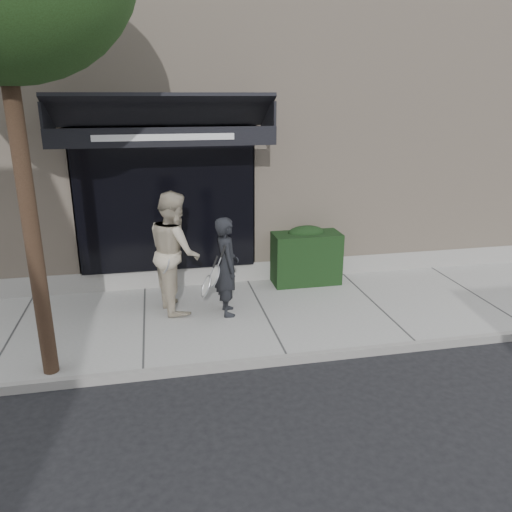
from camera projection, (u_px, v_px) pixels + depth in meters
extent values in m
plane|color=black|center=(264.00, 318.00, 8.53)|extent=(80.00, 80.00, 0.00)
cube|color=gray|center=(264.00, 315.00, 8.51)|extent=(20.00, 3.00, 0.12)
cube|color=gray|center=(287.00, 359.00, 7.06)|extent=(20.00, 0.10, 0.14)
cube|color=#C0AA92|center=(221.00, 132.00, 12.34)|extent=(14.00, 7.00, 5.50)
cube|color=gray|center=(246.00, 271.00, 10.04)|extent=(14.02, 0.42, 0.50)
cube|color=black|center=(166.00, 200.00, 9.13)|extent=(3.20, 0.30, 2.60)
cube|color=gray|center=(76.00, 202.00, 8.97)|extent=(0.08, 0.40, 2.60)
cube|color=gray|center=(251.00, 195.00, 9.58)|extent=(0.08, 0.40, 2.60)
cube|color=gray|center=(162.00, 124.00, 8.86)|extent=(3.36, 0.40, 0.12)
cube|color=black|center=(162.00, 110.00, 8.13)|extent=(3.60, 1.03, 0.55)
cube|color=black|center=(164.00, 137.00, 7.78)|extent=(3.60, 0.05, 0.30)
cube|color=white|center=(164.00, 137.00, 7.75)|extent=(2.20, 0.01, 0.10)
cube|color=black|center=(47.00, 116.00, 7.81)|extent=(0.04, 1.00, 0.45)
cube|color=black|center=(268.00, 114.00, 8.49)|extent=(0.04, 1.00, 0.45)
cube|color=black|center=(305.00, 257.00, 9.71)|extent=(1.30, 0.70, 1.00)
ellipsoid|color=black|center=(306.00, 233.00, 9.56)|extent=(0.71, 0.38, 0.27)
cylinder|color=black|center=(28.00, 204.00, 5.97)|extent=(0.20, 0.20, 4.80)
imported|color=black|center=(227.00, 266.00, 8.20)|extent=(0.41, 0.62, 1.66)
torus|color=silver|center=(214.00, 276.00, 7.86)|extent=(0.21, 0.33, 0.29)
cylinder|color=silver|center=(214.00, 276.00, 7.86)|extent=(0.17, 0.29, 0.25)
cylinder|color=silver|center=(214.00, 276.00, 7.86)|extent=(0.17, 0.06, 0.09)
cylinder|color=black|center=(214.00, 276.00, 7.86)|extent=(0.20, 0.08, 0.11)
torus|color=silver|center=(206.00, 286.00, 7.85)|extent=(0.17, 0.32, 0.29)
cylinder|color=silver|center=(206.00, 286.00, 7.85)|extent=(0.13, 0.28, 0.25)
cylinder|color=silver|center=(206.00, 286.00, 7.85)|extent=(0.18, 0.04, 0.09)
cylinder|color=black|center=(206.00, 286.00, 7.85)|extent=(0.20, 0.05, 0.10)
imported|color=#BCAF96|center=(175.00, 252.00, 8.33)|extent=(0.97, 1.13, 2.04)
torus|color=silver|center=(165.00, 263.00, 8.13)|extent=(0.22, 0.33, 0.30)
cylinder|color=silver|center=(165.00, 263.00, 8.13)|extent=(0.18, 0.29, 0.26)
cylinder|color=silver|center=(165.00, 263.00, 8.13)|extent=(0.17, 0.08, 0.08)
cylinder|color=black|center=(165.00, 263.00, 8.13)|extent=(0.20, 0.10, 0.10)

